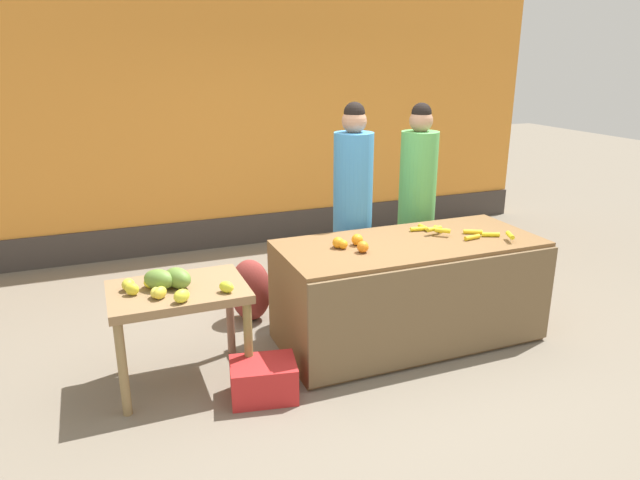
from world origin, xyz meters
The scene contains 11 objects.
ground_plane centered at (0.00, 0.00, 0.00)m, with size 24.00×24.00×0.00m, color #756B5B.
market_wall_back centered at (0.00, 2.98, 1.47)m, with size 7.32×0.23×3.00m.
fruit_stall_counter centered at (0.39, -0.01, 0.42)m, with size 2.07×0.93×0.83m.
side_table_wooden centered at (-1.41, 0.00, 0.61)m, with size 0.92×0.65×0.72m.
banana_bunch_pile centered at (0.82, 0.01, 0.86)m, with size 0.63×0.65×0.07m.
orange_pile centered at (-0.12, 0.02, 0.87)m, with size 0.25×0.27×0.09m.
mango_papaya_pile centered at (-1.48, -0.02, 0.78)m, with size 0.72×0.46×0.14m.
vendor_woman_blue_shirt centered at (0.21, 0.70, 0.94)m, with size 0.34×0.34×1.85m.
vendor_woman_green_shirt centered at (0.90, 0.77, 0.92)m, with size 0.34×0.34×1.82m.
produce_crate centered at (-0.94, -0.41, 0.13)m, with size 0.44×0.32×0.26m, color red.
produce_sack centered at (-0.70, 0.80, 0.28)m, with size 0.36×0.30×0.55m, color maroon.
Camera 1 is at (-1.85, -3.72, 2.23)m, focal length 32.41 mm.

